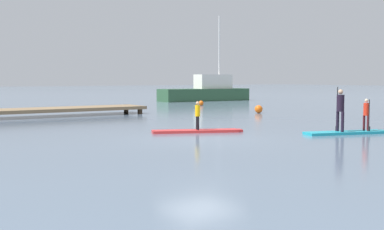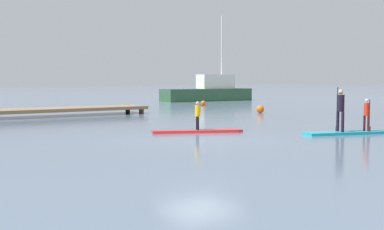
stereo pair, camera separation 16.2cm
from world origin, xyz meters
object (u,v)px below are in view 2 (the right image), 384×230
(paddler_adult, at_px, (340,107))
(fishing_boat_white_large, at_px, (209,92))
(paddler_child_front, at_px, (367,113))
(mooring_buoy_near, at_px, (260,109))
(paddleboard_near, at_px, (197,131))
(paddleboard_far, at_px, (347,133))
(mooring_buoy_mid, at_px, (203,103))
(paddler_child_solo, at_px, (197,114))

(paddler_adult, bearing_deg, fishing_boat_white_large, 63.84)
(paddler_child_front, relative_size, mooring_buoy_near, 2.53)
(paddleboard_near, bearing_deg, paddleboard_far, -40.23)
(paddleboard_far, bearing_deg, fishing_boat_white_large, 64.47)
(fishing_boat_white_large, relative_size, mooring_buoy_mid, 23.26)
(paddler_child_front, distance_m, mooring_buoy_mid, 20.39)
(paddleboard_near, relative_size, paddler_adult, 2.07)
(paddleboard_near, xyz_separation_m, paddleboard_far, (4.25, -3.59, 0.00))
(paddleboard_near, bearing_deg, paddler_child_solo, 33.65)
(paddleboard_near, height_order, paddleboard_far, same)
(mooring_buoy_near, bearing_deg, paddler_adult, -117.12)
(paddler_child_front, relative_size, mooring_buoy_mid, 3.16)
(paddleboard_far, relative_size, mooring_buoy_near, 7.11)
(paddleboard_near, bearing_deg, paddler_child_front, -37.59)
(paddleboard_far, bearing_deg, mooring_buoy_mid, 69.83)
(mooring_buoy_mid, bearing_deg, paddler_child_solo, -125.96)
(paddleboard_near, height_order, fishing_boat_white_large, fishing_boat_white_large)
(paddler_child_solo, xyz_separation_m, paddler_adult, (3.94, -3.50, 0.28))
(paddler_adult, distance_m, mooring_buoy_mid, 20.41)
(paddleboard_far, height_order, mooring_buoy_near, mooring_buoy_near)
(paddleboard_near, distance_m, mooring_buoy_mid, 19.20)
(paddleboard_far, height_order, mooring_buoy_mid, mooring_buoy_mid)
(paddleboard_near, distance_m, fishing_boat_white_large, 27.48)
(paddler_child_solo, distance_m, paddler_adult, 5.28)
(paddleboard_near, bearing_deg, mooring_buoy_mid, 54.03)
(paddler_child_solo, relative_size, paddleboard_far, 0.33)
(paddleboard_near, distance_m, paddler_child_front, 6.36)
(paddleboard_far, xyz_separation_m, paddler_child_front, (0.75, -0.26, 0.72))
(paddleboard_far, distance_m, paddler_adult, 0.99)
(mooring_buoy_near, bearing_deg, paddleboard_far, -115.57)
(paddleboard_near, xyz_separation_m, paddler_adult, (3.95, -3.49, 0.94))
(paddler_child_front, bearing_deg, paddleboard_far, 161.20)
(mooring_buoy_mid, bearing_deg, paddler_child_front, -107.93)
(paddler_adult, distance_m, mooring_buoy_near, 11.54)
(paddleboard_near, relative_size, mooring_buoy_mid, 8.96)
(paddler_child_solo, xyz_separation_m, mooring_buoy_mid, (11.27, 15.53, -0.52))
(fishing_boat_white_large, xyz_separation_m, mooring_buoy_near, (-7.26, -15.22, -0.62))
(paddleboard_far, bearing_deg, paddler_child_solo, 139.63)
(paddler_child_front, bearing_deg, fishing_boat_white_large, 66.07)
(paddler_adult, relative_size, mooring_buoy_mid, 4.32)
(fishing_boat_white_large, distance_m, mooring_buoy_mid, 8.30)
(paddleboard_near, xyz_separation_m, mooring_buoy_mid, (11.28, 15.54, 0.14))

